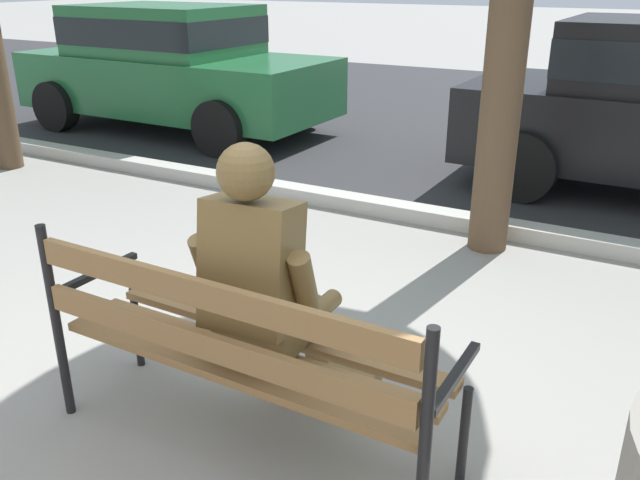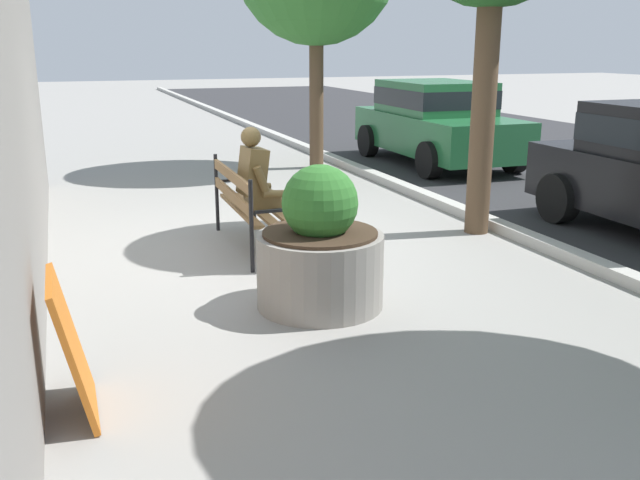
{
  "view_description": "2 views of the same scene",
  "coord_description": "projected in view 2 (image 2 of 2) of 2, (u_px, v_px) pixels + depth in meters",
  "views": [
    {
      "loc": [
        1.47,
        -2.1,
        1.95
      ],
      "look_at": [
        0.05,
        0.49,
        0.75
      ],
      "focal_mm": 37.31,
      "sensor_mm": 36.0,
      "label": 1
    },
    {
      "loc": [
        7.51,
        -2.1,
        2.23
      ],
      "look_at": [
        2.04,
        -0.08,
        0.6
      ],
      "focal_mm": 39.45,
      "sensor_mm": 36.0,
      "label": 2
    }
  ],
  "objects": [
    {
      "name": "curb_stone",
      "position": [
        482.0,
        219.0,
        9.04
      ],
      "size": [
        60.0,
        0.2,
        0.12
      ],
      "primitive_type": "cube",
      "color": "#B2AFA8",
      "rests_on": "ground"
    },
    {
      "name": "park_bench",
      "position": [
        246.0,
        201.0,
        7.83
      ],
      "size": [
        1.81,
        0.56,
        0.95
      ],
      "color": "olive",
      "rests_on": "ground"
    },
    {
      "name": "bronze_statue_seated",
      "position": [
        266.0,
        190.0,
        7.82
      ],
      "size": [
        0.62,
        0.8,
        1.37
      ],
      "color": "brown",
      "rests_on": "ground"
    },
    {
      "name": "concrete_planter",
      "position": [
        320.0,
        252.0,
        6.09
      ],
      "size": [
        1.11,
        1.11,
        1.26
      ],
      "color": "gray",
      "rests_on": "ground"
    },
    {
      "name": "parked_car_green",
      "position": [
        436.0,
        120.0,
        13.4
      ],
      "size": [
        4.13,
        1.98,
        1.56
      ],
      "color": "#236638",
      "rests_on": "ground"
    },
    {
      "name": "leaning_signboard",
      "position": [
        72.0,
        346.0,
        4.28
      ],
      "size": [
        0.7,
        0.23,
        0.89
      ],
      "primitive_type": "cube",
      "rotation": [
        0.21,
        0.0,
        0.0
      ],
      "color": "#C6661E",
      "rests_on": "ground"
    },
    {
      "name": "ground_plane",
      "position": [
        265.0,
        245.0,
        8.09
      ],
      "size": [
        80.0,
        80.0,
        0.0
      ],
      "primitive_type": "plane",
      "color": "gray"
    }
  ]
}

